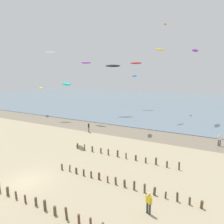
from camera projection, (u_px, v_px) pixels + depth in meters
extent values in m
plane|color=tan|center=(27.00, 182.00, 19.28)|extent=(160.00, 160.00, 0.00)
cube|color=#7A6D59|center=(116.00, 130.00, 36.09)|extent=(120.00, 6.03, 0.01)
cube|color=slate|center=(165.00, 102.00, 69.21)|extent=(160.00, 70.00, 0.10)
cylinder|color=brown|center=(8.00, 191.00, 17.08)|extent=(0.22, 0.22, 0.78)
cylinder|color=brown|center=(16.00, 195.00, 16.60)|extent=(0.16, 0.19, 0.71)
cylinder|color=brown|center=(25.00, 199.00, 16.13)|extent=(0.15, 0.16, 0.69)
cylinder|color=brown|center=(36.00, 202.00, 15.78)|extent=(0.21, 0.20, 0.72)
cylinder|color=#4E422F|center=(45.00, 205.00, 15.25)|extent=(0.22, 0.22, 0.84)
cylinder|color=brown|center=(55.00, 211.00, 14.75)|extent=(0.22, 0.22, 0.71)
cylinder|color=brown|center=(66.00, 213.00, 14.29)|extent=(0.21, 0.21, 0.96)
cylinder|color=brown|center=(79.00, 219.00, 13.92)|extent=(0.18, 0.19, 0.71)
cylinder|color=brown|center=(91.00, 224.00, 13.39)|extent=(0.16, 0.19, 0.87)
cylinder|color=brown|center=(62.00, 167.00, 21.56)|extent=(0.19, 0.19, 0.67)
cylinder|color=brown|center=(70.00, 168.00, 21.21)|extent=(0.18, 0.18, 0.72)
cylinder|color=brown|center=(76.00, 171.00, 20.79)|extent=(0.22, 0.22, 0.62)
cylinder|color=#4F3928|center=(84.00, 173.00, 20.33)|extent=(0.18, 0.20, 0.68)
cylinder|color=#4F3A2B|center=(91.00, 174.00, 19.97)|extent=(0.19, 0.20, 0.68)
cylinder|color=brown|center=(99.00, 176.00, 19.64)|extent=(0.22, 0.25, 0.71)
cylinder|color=brown|center=(108.00, 179.00, 19.11)|extent=(0.17, 0.17, 0.64)
cylinder|color=brown|center=(116.00, 181.00, 18.75)|extent=(0.23, 0.21, 0.73)
cylinder|color=brown|center=(125.00, 183.00, 18.34)|extent=(0.22, 0.23, 0.71)
cylinder|color=#4E4329|center=(134.00, 186.00, 17.90)|extent=(0.20, 0.21, 0.83)
cylinder|color=#4D4428|center=(145.00, 188.00, 17.46)|extent=(0.19, 0.20, 0.83)
cylinder|color=brown|center=(155.00, 191.00, 17.15)|extent=(0.25, 0.22, 0.71)
cylinder|color=brown|center=(166.00, 195.00, 16.72)|extent=(0.17, 0.16, 0.59)
cylinder|color=brown|center=(177.00, 197.00, 16.29)|extent=(0.20, 0.18, 0.79)
cylinder|color=brown|center=(190.00, 201.00, 15.90)|extent=(0.18, 0.16, 0.64)
cylinder|color=brown|center=(202.00, 205.00, 15.47)|extent=(0.23, 0.23, 0.65)
cylinder|color=brown|center=(77.00, 146.00, 27.54)|extent=(0.20, 0.21, 0.74)
cylinder|color=brown|center=(85.00, 147.00, 26.95)|extent=(0.17, 0.15, 0.83)
cylinder|color=brown|center=(92.00, 149.00, 26.41)|extent=(0.21, 0.21, 0.75)
cylinder|color=#4C382A|center=(101.00, 151.00, 25.98)|extent=(0.19, 0.20, 0.68)
cylinder|color=brown|center=(108.00, 152.00, 25.37)|extent=(0.20, 0.18, 0.78)
cylinder|color=brown|center=(118.00, 154.00, 24.87)|extent=(0.23, 0.21, 0.83)
cylinder|color=brown|center=(126.00, 156.00, 24.33)|extent=(0.17, 0.17, 0.73)
cylinder|color=brown|center=(136.00, 158.00, 23.85)|extent=(0.23, 0.24, 0.67)
cylinder|color=#4D4628|center=(146.00, 160.00, 23.23)|extent=(0.20, 0.19, 0.63)
cylinder|color=brown|center=(156.00, 161.00, 22.75)|extent=(0.22, 0.25, 0.85)
cylinder|color=brown|center=(167.00, 164.00, 22.12)|extent=(0.19, 0.21, 0.72)
cylinder|color=brown|center=(179.00, 166.00, 21.53)|extent=(0.20, 0.18, 0.89)
cylinder|color=#4C4C56|center=(89.00, 130.00, 34.81)|extent=(0.16, 0.16, 0.88)
cylinder|color=#4C4C56|center=(89.00, 130.00, 35.02)|extent=(0.16, 0.16, 0.88)
cube|color=black|center=(89.00, 126.00, 34.77)|extent=(0.40, 0.42, 0.60)
sphere|color=tan|center=(89.00, 123.00, 34.68)|extent=(0.22, 0.22, 0.22)
cylinder|color=black|center=(89.00, 126.00, 34.55)|extent=(0.09, 0.09, 0.52)
cylinder|color=black|center=(89.00, 126.00, 35.01)|extent=(0.09, 0.09, 0.52)
cylinder|color=#383842|center=(147.00, 207.00, 14.97)|extent=(0.16, 0.16, 0.88)
cylinder|color=#383842|center=(150.00, 209.00, 14.82)|extent=(0.16, 0.16, 0.88)
cube|color=yellow|center=(149.00, 199.00, 14.75)|extent=(0.41, 0.32, 0.60)
sphere|color=beige|center=(149.00, 194.00, 14.67)|extent=(0.22, 0.22, 0.22)
cylinder|color=yellow|center=(146.00, 198.00, 14.93)|extent=(0.09, 0.09, 0.52)
cylinder|color=yellow|center=(152.00, 201.00, 14.59)|extent=(0.09, 0.09, 0.52)
cylinder|color=#4C4C56|center=(218.00, 143.00, 28.55)|extent=(0.16, 0.16, 0.88)
cylinder|color=#4C4C56|center=(220.00, 143.00, 28.46)|extent=(0.16, 0.16, 0.88)
cube|color=white|center=(220.00, 138.00, 28.36)|extent=(0.37, 0.23, 0.60)
sphere|color=tan|center=(220.00, 135.00, 28.28)|extent=(0.22, 0.22, 0.22)
cylinder|color=white|center=(218.00, 138.00, 28.47)|extent=(0.09, 0.09, 0.52)
cylinder|color=white|center=(222.00, 138.00, 28.27)|extent=(0.09, 0.09, 0.52)
ellipsoid|color=purple|center=(86.00, 63.00, 40.13)|extent=(2.43, 0.92, 0.38)
ellipsoid|color=red|center=(136.00, 63.00, 55.21)|extent=(3.35, 1.97, 0.69)
ellipsoid|color=yellow|center=(160.00, 50.00, 41.29)|extent=(1.75, 2.28, 0.63)
ellipsoid|color=purple|center=(195.00, 51.00, 40.35)|extent=(1.43, 3.22, 0.57)
ellipsoid|color=white|center=(51.00, 53.00, 43.26)|extent=(2.48, 1.95, 0.55)
ellipsoid|color=black|center=(113.00, 66.00, 47.39)|extent=(3.60, 2.85, 0.63)
ellipsoid|color=#19B2B7|center=(66.00, 84.00, 28.73)|extent=(2.76, 2.19, 0.51)
ellipsoid|color=yellow|center=(41.00, 88.00, 47.97)|extent=(2.19, 2.15, 0.44)
ellipsoid|color=#2384D1|center=(134.00, 76.00, 34.02)|extent=(1.30, 2.36, 0.46)
ellipsoid|color=orange|center=(165.00, 24.00, 50.02)|extent=(0.83, 1.96, 0.31)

